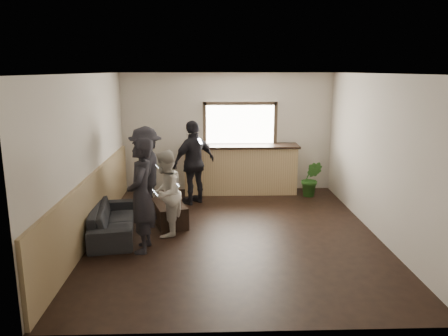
{
  "coord_description": "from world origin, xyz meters",
  "views": [
    {
      "loc": [
        -0.43,
        -7.35,
        2.86
      ],
      "look_at": [
        -0.17,
        0.4,
        1.11
      ],
      "focal_mm": 35.0,
      "sensor_mm": 36.0,
      "label": 1
    }
  ],
  "objects_px": {
    "person_b": "(165,193)",
    "person_c": "(146,171)",
    "person_d": "(194,163)",
    "potted_plant": "(311,179)",
    "cup_a": "(163,198)",
    "person_a": "(141,196)",
    "bar_counter": "(240,166)",
    "cup_b": "(178,202)",
    "sofa": "(113,220)",
    "coffee_table": "(169,214)"
  },
  "relations": [
    {
      "from": "cup_b",
      "to": "person_a",
      "type": "xyz_separation_m",
      "value": [
        -0.48,
        -1.11,
        0.46
      ]
    },
    {
      "from": "bar_counter",
      "to": "person_b",
      "type": "bearing_deg",
      "value": -119.04
    },
    {
      "from": "sofa",
      "to": "cup_b",
      "type": "height_order",
      "value": "sofa"
    },
    {
      "from": "potted_plant",
      "to": "person_c",
      "type": "height_order",
      "value": "person_c"
    },
    {
      "from": "sofa",
      "to": "person_a",
      "type": "distance_m",
      "value": 1.16
    },
    {
      "from": "person_d",
      "to": "person_a",
      "type": "bearing_deg",
      "value": 34.66
    },
    {
      "from": "sofa",
      "to": "cup_a",
      "type": "height_order",
      "value": "sofa"
    },
    {
      "from": "cup_b",
      "to": "coffee_table",
      "type": "bearing_deg",
      "value": 148.64
    },
    {
      "from": "person_d",
      "to": "person_c",
      "type": "bearing_deg",
      "value": -3.88
    },
    {
      "from": "bar_counter",
      "to": "sofa",
      "type": "distance_m",
      "value": 3.64
    },
    {
      "from": "person_c",
      "to": "cup_a",
      "type": "bearing_deg",
      "value": 40.88
    },
    {
      "from": "sofa",
      "to": "person_a",
      "type": "bearing_deg",
      "value": -146.7
    },
    {
      "from": "cup_a",
      "to": "person_a",
      "type": "distance_m",
      "value": 1.5
    },
    {
      "from": "coffee_table",
      "to": "sofa",
      "type": "bearing_deg",
      "value": -152.4
    },
    {
      "from": "cup_b",
      "to": "person_c",
      "type": "relative_size",
      "value": 0.06
    },
    {
      "from": "person_b",
      "to": "person_d",
      "type": "bearing_deg",
      "value": -179.33
    },
    {
      "from": "cup_b",
      "to": "person_a",
      "type": "bearing_deg",
      "value": -113.58
    },
    {
      "from": "potted_plant",
      "to": "person_c",
      "type": "xyz_separation_m",
      "value": [
        -3.6,
        -1.08,
        0.47
      ]
    },
    {
      "from": "sofa",
      "to": "person_c",
      "type": "height_order",
      "value": "person_c"
    },
    {
      "from": "potted_plant",
      "to": "person_c",
      "type": "bearing_deg",
      "value": -163.29
    },
    {
      "from": "coffee_table",
      "to": "person_c",
      "type": "height_order",
      "value": "person_c"
    },
    {
      "from": "cup_b",
      "to": "cup_a",
      "type": "bearing_deg",
      "value": 134.23
    },
    {
      "from": "potted_plant",
      "to": "person_d",
      "type": "xyz_separation_m",
      "value": [
        -2.67,
        -0.42,
        0.49
      ]
    },
    {
      "from": "sofa",
      "to": "cup_a",
      "type": "distance_m",
      "value": 1.1
    },
    {
      "from": "bar_counter",
      "to": "person_b",
      "type": "relative_size",
      "value": 1.78
    },
    {
      "from": "bar_counter",
      "to": "person_a",
      "type": "relative_size",
      "value": 1.47
    },
    {
      "from": "person_d",
      "to": "sofa",
      "type": "bearing_deg",
      "value": 13.95
    },
    {
      "from": "coffee_table",
      "to": "person_a",
      "type": "xyz_separation_m",
      "value": [
        -0.32,
        -1.21,
        0.71
      ]
    },
    {
      "from": "bar_counter",
      "to": "person_c",
      "type": "distance_m",
      "value": 2.51
    },
    {
      "from": "bar_counter",
      "to": "person_c",
      "type": "bearing_deg",
      "value": -143.29
    },
    {
      "from": "person_a",
      "to": "person_b",
      "type": "relative_size",
      "value": 1.21
    },
    {
      "from": "potted_plant",
      "to": "person_d",
      "type": "height_order",
      "value": "person_d"
    },
    {
      "from": "bar_counter",
      "to": "coffee_table",
      "type": "xyz_separation_m",
      "value": [
        -1.49,
        -2.17,
        -0.43
      ]
    },
    {
      "from": "person_d",
      "to": "potted_plant",
      "type": "bearing_deg",
      "value": 149.98
    },
    {
      "from": "cup_a",
      "to": "cup_b",
      "type": "bearing_deg",
      "value": -45.77
    },
    {
      "from": "person_a",
      "to": "bar_counter",
      "type": "bearing_deg",
      "value": 152.25
    },
    {
      "from": "potted_plant",
      "to": "person_b",
      "type": "height_order",
      "value": "person_b"
    },
    {
      "from": "cup_a",
      "to": "person_a",
      "type": "relative_size",
      "value": 0.06
    },
    {
      "from": "potted_plant",
      "to": "person_a",
      "type": "relative_size",
      "value": 0.45
    },
    {
      "from": "potted_plant",
      "to": "person_c",
      "type": "distance_m",
      "value": 3.79
    },
    {
      "from": "person_b",
      "to": "person_c",
      "type": "xyz_separation_m",
      "value": [
        -0.5,
        1.22,
        0.13
      ]
    },
    {
      "from": "bar_counter",
      "to": "person_d",
      "type": "xyz_separation_m",
      "value": [
        -1.06,
        -0.83,
        0.27
      ]
    },
    {
      "from": "person_c",
      "to": "cup_b",
      "type": "bearing_deg",
      "value": 43.31
    },
    {
      "from": "sofa",
      "to": "coffee_table",
      "type": "distance_m",
      "value": 1.08
    },
    {
      "from": "person_d",
      "to": "person_b",
      "type": "bearing_deg",
      "value": 37.77
    },
    {
      "from": "coffee_table",
      "to": "cup_b",
      "type": "distance_m",
      "value": 0.32
    },
    {
      "from": "cup_b",
      "to": "potted_plant",
      "type": "xyz_separation_m",
      "value": [
        2.93,
        1.86,
        -0.05
      ]
    },
    {
      "from": "sofa",
      "to": "person_a",
      "type": "height_order",
      "value": "person_a"
    },
    {
      "from": "cup_a",
      "to": "potted_plant",
      "type": "relative_size",
      "value": 0.14
    },
    {
      "from": "bar_counter",
      "to": "cup_a",
      "type": "height_order",
      "value": "bar_counter"
    }
  ]
}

